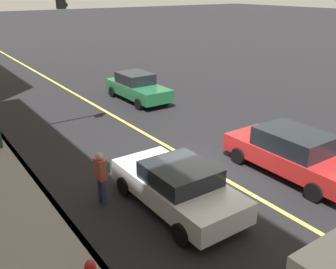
{
  "coord_description": "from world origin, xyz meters",
  "views": [
    {
      "loc": [
        -9.14,
        7.98,
        6.04
      ],
      "look_at": [
        0.62,
        1.15,
        1.33
      ],
      "focal_mm": 40.14,
      "sensor_mm": 36.0,
      "label": 1
    }
  ],
  "objects": [
    {
      "name": "car_red",
      "position": [
        -2.03,
        -2.16,
        0.79
      ],
      "size": [
        4.8,
        2.02,
        1.56
      ],
      "color": "red",
      "rests_on": "ground"
    },
    {
      "name": "traffic_light_mast",
      "position": [
        5.7,
        4.46,
        4.33
      ],
      "size": [
        0.28,
        3.34,
        6.43
      ],
      "color": "#1E3823",
      "rests_on": "ground"
    },
    {
      "name": "car_green",
      "position": [
        8.77,
        -2.44,
        0.76
      ],
      "size": [
        4.57,
        1.91,
        1.53
      ],
      "color": "#1E6038",
      "rests_on": "ground"
    },
    {
      "name": "curb_edge",
      "position": [
        0.0,
        5.29,
        0.07
      ],
      "size": [
        80.0,
        0.16,
        0.15
      ],
      "primitive_type": "cube",
      "color": "slate",
      "rests_on": "ground"
    },
    {
      "name": "sidewalk_slab",
      "position": [
        0.0,
        6.84,
        0.07
      ],
      "size": [
        80.0,
        3.28,
        0.15
      ],
      "primitive_type": "cube",
      "color": "gray",
      "rests_on": "ground"
    },
    {
      "name": "car_white",
      "position": [
        -1.54,
        2.32,
        0.72
      ],
      "size": [
        4.46,
        2.06,
        1.41
      ],
      "color": "silver",
      "rests_on": "ground"
    },
    {
      "name": "lane_stripe_center",
      "position": [
        0.0,
        0.0,
        0.01
      ],
      "size": [
        80.0,
        0.16,
        0.01
      ],
      "primitive_type": "cube",
      "color": "#D8CC4C",
      "rests_on": "ground"
    },
    {
      "name": "pedestrian_with_backpack",
      "position": [
        -0.07,
        4.0,
        0.96
      ],
      "size": [
        0.41,
        0.38,
        1.65
      ],
      "color": "#262D4C",
      "rests_on": "ground"
    },
    {
      "name": "ground",
      "position": [
        0.0,
        0.0,
        0.0
      ],
      "size": [
        200.0,
        200.0,
        0.0
      ],
      "primitive_type": "plane",
      "color": "black"
    }
  ]
}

